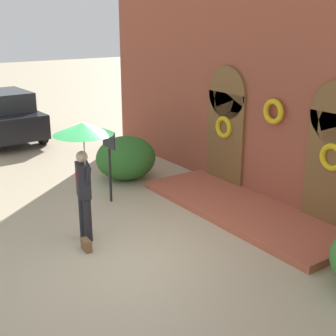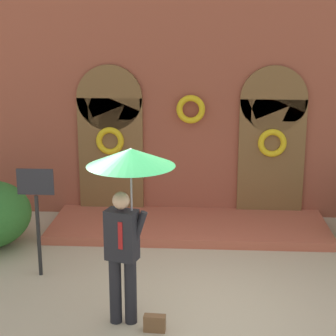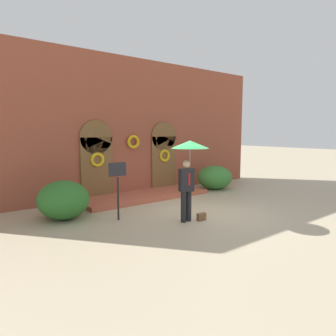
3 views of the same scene
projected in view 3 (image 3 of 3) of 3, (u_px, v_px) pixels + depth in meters
name	position (u px, v px, depth m)	size (l,w,h in m)	color
ground_plane	(197.00, 214.00, 9.51)	(80.00, 80.00, 0.00)	tan
building_facade	(129.00, 130.00, 12.46)	(14.00, 2.30, 5.60)	brown
person_with_umbrella	(189.00, 156.00, 8.59)	(1.10, 1.10, 2.36)	black
handbag	(201.00, 217.00, 8.85)	(0.28, 0.12, 0.22)	brown
sign_post	(118.00, 181.00, 8.77)	(0.56, 0.06, 1.72)	black
shrub_left	(63.00, 200.00, 8.98)	(1.50, 1.62, 1.16)	#2D6B28
shrub_right	(215.00, 177.00, 13.68)	(1.58, 1.54, 1.07)	#387A33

